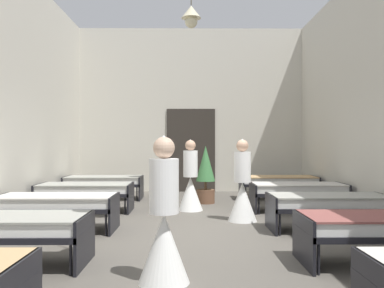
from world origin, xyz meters
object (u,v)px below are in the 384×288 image
at_px(bed_left_row_1, 4,227).
at_px(nurse_far_aisle, 190,185).
at_px(bed_right_row_4, 278,182).
at_px(bed_left_row_2, 56,204).
at_px(nurse_near_aisle, 242,192).
at_px(bed_right_row_2, 329,203).
at_px(bed_right_row_3, 298,190).
at_px(bed_left_row_3, 85,190).
at_px(potted_plant, 206,172).
at_px(bed_right_row_1, 383,227).
at_px(nurse_mid_aisle, 164,230).
at_px(bed_left_row_4, 104,182).

bearing_deg(bed_left_row_1, nurse_far_aisle, 60.26).
height_order(bed_left_row_1, bed_right_row_4, same).
distance_m(bed_left_row_1, nurse_far_aisle, 4.35).
height_order(bed_left_row_2, nurse_near_aisle, nurse_near_aisle).
bearing_deg(bed_right_row_4, bed_right_row_2, -90.00).
xyz_separation_m(bed_right_row_2, bed_right_row_3, (0.00, 1.82, 0.00)).
bearing_deg(bed_right_row_2, bed_left_row_3, 157.39).
bearing_deg(bed_left_row_3, bed_left_row_1, -90.00).
xyz_separation_m(bed_left_row_2, potted_plant, (2.52, 2.96, 0.29)).
height_order(bed_right_row_4, nurse_near_aisle, nurse_near_aisle).
bearing_deg(nurse_far_aisle, bed_left_row_2, -42.24).
relative_size(bed_left_row_1, potted_plant, 1.41).
bearing_deg(bed_right_row_1, potted_plant, 111.23).
relative_size(bed_right_row_2, potted_plant, 1.41).
xyz_separation_m(bed_right_row_2, nurse_near_aisle, (-1.28, 0.80, 0.09)).
bearing_deg(nurse_far_aisle, bed_left_row_3, -80.89).
distance_m(bed_right_row_1, nurse_mid_aisle, 2.57).
distance_m(bed_right_row_4, nurse_near_aisle, 3.13).
xyz_separation_m(bed_left_row_2, bed_right_row_2, (4.38, 0.00, 0.00)).
height_order(bed_left_row_2, bed_left_row_4, same).
xyz_separation_m(bed_right_row_3, nurse_near_aisle, (-1.28, -1.03, 0.09)).
relative_size(bed_left_row_1, bed_left_row_2, 1.00).
relative_size(bed_right_row_3, potted_plant, 1.41).
height_order(bed_left_row_2, bed_right_row_2, same).
distance_m(bed_left_row_2, nurse_mid_aisle, 3.05).
relative_size(nurse_near_aisle, nurse_far_aisle, 1.00).
bearing_deg(bed_left_row_4, bed_right_row_2, -39.80).
height_order(bed_right_row_3, bed_right_row_4, same).
height_order(bed_right_row_3, nurse_mid_aisle, nurse_mid_aisle).
height_order(nurse_near_aisle, nurse_mid_aisle, same).
bearing_deg(nurse_mid_aisle, bed_left_row_3, 45.54).
height_order(bed_right_row_2, bed_right_row_4, same).
distance_m(nurse_near_aisle, nurse_far_aisle, 1.49).
bearing_deg(nurse_mid_aisle, bed_right_row_3, -9.00).
bearing_deg(bed_right_row_2, bed_right_row_4, 90.00).
bearing_deg(bed_left_row_3, nurse_far_aisle, 3.53).
height_order(bed_left_row_3, nurse_near_aisle, nurse_near_aisle).
height_order(nurse_far_aisle, potted_plant, nurse_far_aisle).
bearing_deg(bed_right_row_2, bed_left_row_1, -157.39).
relative_size(bed_right_row_4, nurse_far_aisle, 1.28).
bearing_deg(bed_left_row_2, bed_right_row_3, 22.61).
relative_size(bed_left_row_4, nurse_mid_aisle, 1.28).
relative_size(bed_left_row_2, potted_plant, 1.41).
xyz_separation_m(bed_left_row_4, bed_right_row_4, (4.38, 0.00, 0.00)).
distance_m(bed_right_row_1, nurse_near_aisle, 2.92).
bearing_deg(bed_left_row_1, bed_left_row_2, 90.00).
distance_m(bed_left_row_2, nurse_far_aisle, 2.91).
height_order(bed_right_row_1, bed_right_row_4, same).
distance_m(bed_left_row_2, bed_left_row_4, 3.65).
height_order(bed_right_row_3, bed_left_row_4, same).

